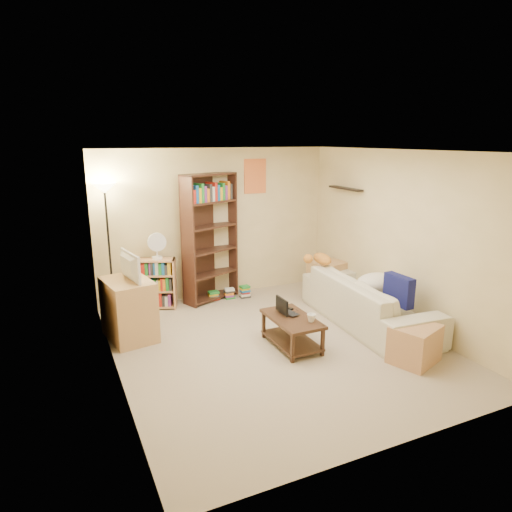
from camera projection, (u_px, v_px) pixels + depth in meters
name	position (u px, v px, depth m)	size (l,w,h in m)	color
room	(277.00, 224.00, 5.61)	(4.50, 4.54, 2.52)	tan
sofa	(368.00, 301.00, 6.64)	(1.08, 2.43, 0.70)	beige
navy_pillow	(399.00, 290.00, 6.13)	(0.46, 0.14, 0.41)	#131654
cream_blanket	(377.00, 282.00, 6.68)	(0.64, 0.46, 0.27)	white
tabby_cat	(320.00, 259.00, 7.24)	(0.55, 0.22, 0.19)	orange
coffee_table	(292.00, 328.00, 5.92)	(0.51, 0.91, 0.40)	#3D2517
laptop	(291.00, 312.00, 6.04)	(0.28, 0.37, 0.03)	black
laptop_screen	(282.00, 306.00, 5.96)	(0.01, 0.30, 0.20)	white
mug	(311.00, 318.00, 5.73)	(0.12, 0.12, 0.10)	white
tv_remote	(288.00, 308.00, 6.19)	(0.05, 0.16, 0.02)	black
tv_stand	(129.00, 309.00, 6.13)	(0.55, 0.77, 0.83)	tan
television	(126.00, 267.00, 5.98)	(0.20, 0.65, 0.37)	black
tall_bookshelf	(210.00, 235.00, 7.46)	(1.00, 0.65, 2.11)	#3E2017
short_bookshelf	(156.00, 284.00, 7.25)	(0.68, 0.46, 0.81)	tan
desk_fan	(157.00, 245.00, 7.07)	(0.29, 0.16, 0.42)	white
floor_lamp	(106.00, 211.00, 6.69)	(0.34, 0.34, 2.02)	black
side_table	(327.00, 278.00, 7.88)	(0.52, 0.52, 0.60)	tan
end_cabinet	(415.00, 344.00, 5.52)	(0.56, 0.46, 0.46)	tan
book_stacks	(231.00, 293.00, 7.75)	(0.70, 0.26, 0.21)	red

